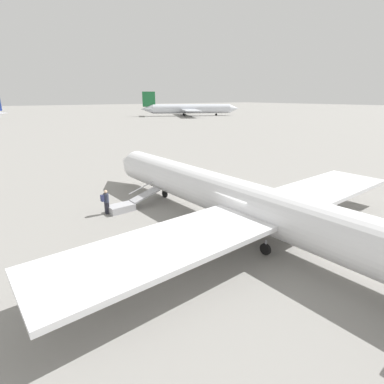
# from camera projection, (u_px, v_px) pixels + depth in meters

# --- Properties ---
(ground_plane) EXTENTS (600.00, 600.00, 0.00)m
(ground_plane) POSITION_uv_depth(u_px,v_px,m) (242.00, 232.00, 18.31)
(ground_plane) COLOR gray
(airplane_main) EXTENTS (32.20, 24.62, 6.59)m
(airplane_main) POSITION_uv_depth(u_px,v_px,m) (256.00, 206.00, 17.01)
(airplane_main) COLOR white
(airplane_main) RESTS_ON ground
(airplane_far_right) EXTENTS (30.83, 39.26, 9.78)m
(airplane_far_right) POSITION_uv_depth(u_px,v_px,m) (190.00, 109.00, 126.51)
(airplane_far_right) COLOR silver
(airplane_far_right) RESTS_ON ground
(boarding_stairs) EXTENTS (1.27, 4.07, 1.66)m
(boarding_stairs) POSITION_uv_depth(u_px,v_px,m) (126.00, 205.00, 21.74)
(boarding_stairs) COLOR #B2B2B7
(boarding_stairs) RESTS_ON ground
(passenger) EXTENTS (0.36, 0.55, 1.74)m
(passenger) POSITION_uv_depth(u_px,v_px,m) (106.00, 200.00, 20.85)
(passenger) COLOR #23232D
(passenger) RESTS_ON ground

